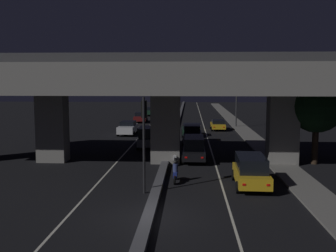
{
  "coord_description": "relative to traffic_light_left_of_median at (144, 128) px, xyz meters",
  "views": [
    {
      "loc": [
        1.84,
        -17.21,
        6.18
      ],
      "look_at": [
        -0.51,
        24.7,
        1.39
      ],
      "focal_mm": 42.0,
      "sensor_mm": 36.0,
      "label": 1
    }
  ],
  "objects": [
    {
      "name": "car_silver_lead_oncoming",
      "position": [
        -1.45,
        14.99,
        -2.62
      ],
      "size": [
        1.94,
        4.27,
        1.93
      ],
      "rotation": [
        0.0,
        0.0,
        -1.53
      ],
      "color": "gray",
      "rests_on": "ground_plane"
    },
    {
      "name": "median_divider",
      "position": [
        0.67,
        30.98,
        -3.5
      ],
      "size": [
        0.54,
        126.0,
        0.27
      ],
      "primitive_type": "cube",
      "color": "#4C4C51",
      "rests_on": "ground_plane"
    },
    {
      "name": "car_taxi_yellow_fifth",
      "position": [
        6.06,
        28.74,
        -2.95
      ],
      "size": [
        1.86,
        4.01,
        1.31
      ],
      "rotation": [
        0.0,
        0.0,
        1.58
      ],
      "color": "gold",
      "rests_on": "ground_plane"
    },
    {
      "name": "sidewalk_right",
      "position": [
        9.28,
        23.98,
        -3.57
      ],
      "size": [
        2.09,
        126.0,
        0.13
      ],
      "primitive_type": "cube",
      "color": "slate",
      "rests_on": "ground_plane"
    },
    {
      "name": "roadside_tree_kerbside_near",
      "position": [
        11.87,
        8.34,
        0.76
      ],
      "size": [
        4.07,
        4.07,
        6.45
      ],
      "color": "#2D2116",
      "rests_on": "ground_plane"
    },
    {
      "name": "car_black_second",
      "position": [
        2.84,
        9.19,
        -2.64
      ],
      "size": [
        1.87,
        4.67,
        1.87
      ],
      "rotation": [
        0.0,
        0.0,
        1.56
      ],
      "color": "black",
      "rests_on": "ground_plane"
    },
    {
      "name": "car_silver_third",
      "position": [
        2.78,
        17.67,
        -2.63
      ],
      "size": [
        2.04,
        4.6,
        1.91
      ],
      "rotation": [
        0.0,
        0.0,
        1.54
      ],
      "color": "gray",
      "rests_on": "ground_plane"
    },
    {
      "name": "car_white_second_oncoming",
      "position": [
        -4.7,
        23.75,
        -2.83
      ],
      "size": [
        2.03,
        4.4,
        1.57
      ],
      "rotation": [
        0.0,
        0.0,
        -1.59
      ],
      "color": "silver",
      "rests_on": "ground_plane"
    },
    {
      "name": "pedestrian_on_sidewalk",
      "position": [
        8.94,
        8.46,
        -2.61
      ],
      "size": [
        0.35,
        0.35,
        1.79
      ],
      "color": "#2D261E",
      "rests_on": "sidewalk_right"
    },
    {
      "name": "motorcycle_blue_filtering_near",
      "position": [
        1.64,
        2.44,
        -3.04
      ],
      "size": [
        0.33,
        1.81,
        1.38
      ],
      "rotation": [
        0.0,
        0.0,
        1.53
      ],
      "color": "black",
      "rests_on": "ground_plane"
    },
    {
      "name": "ground_plane",
      "position": [
        0.67,
        -4.02,
        -3.63
      ],
      "size": [
        200.0,
        200.0,
        0.0
      ],
      "primitive_type": "plane",
      "color": "black"
    },
    {
      "name": "motorcycle_white_filtering_mid",
      "position": [
        1.39,
        7.74,
        -3.04
      ],
      "size": [
        0.33,
        1.85,
        1.38
      ],
      "rotation": [
        0.0,
        0.0,
        1.62
      ],
      "color": "black",
      "rests_on": "ground_plane"
    },
    {
      "name": "car_dark_red_third_oncoming",
      "position": [
        -4.96,
        37.63,
        -2.89
      ],
      "size": [
        2.05,
        3.97,
        1.48
      ],
      "rotation": [
        0.0,
        0.0,
        -1.54
      ],
      "color": "#591414",
      "rests_on": "ground_plane"
    },
    {
      "name": "lane_line_right_inner",
      "position": [
        4.44,
        30.98,
        -3.63
      ],
      "size": [
        0.12,
        126.0,
        0.0
      ],
      "primitive_type": "cube",
      "color": "beige",
      "rests_on": "ground_plane"
    },
    {
      "name": "car_taxi_yellow_lead",
      "position": [
        6.11,
        1.67,
        -2.66
      ],
      "size": [
        2.07,
        4.48,
        1.82
      ],
      "rotation": [
        0.0,
        0.0,
        1.54
      ],
      "color": "gold",
      "rests_on": "ground_plane"
    },
    {
      "name": "street_lamp",
      "position": [
        8.38,
        31.96,
        0.78
      ],
      "size": [
        2.38,
        0.32,
        7.37
      ],
      "color": "#2D2D30",
      "rests_on": "ground_plane"
    },
    {
      "name": "traffic_light_left_of_median",
      "position": [
        0.0,
        0.0,
        0.0
      ],
      "size": [
        0.3,
        0.49,
        5.34
      ],
      "color": "black",
      "rests_on": "ground_plane"
    },
    {
      "name": "lane_line_left_inner",
      "position": [
        -3.1,
        30.98,
        -3.63
      ],
      "size": [
        0.12,
        126.0,
        0.0
      ],
      "primitive_type": "cube",
      "color": "beige",
      "rests_on": "ground_plane"
    },
    {
      "name": "elevated_overpass",
      "position": [
        0.33,
        8.28,
        2.38
      ],
      "size": [
        34.44,
        9.08,
        8.32
      ],
      "color": "gray",
      "rests_on": "ground_plane"
    },
    {
      "name": "car_dark_green_fourth_oncoming",
      "position": [
        -5.1,
        49.22,
        -2.84
      ],
      "size": [
        2.16,
        4.08,
        1.54
      ],
      "rotation": [
        0.0,
        0.0,
        -1.54
      ],
      "color": "black",
      "rests_on": "ground_plane"
    },
    {
      "name": "car_dark_green_fourth",
      "position": [
        2.57,
        23.14,
        -2.92
      ],
      "size": [
        2.09,
        4.4,
        1.38
      ],
      "rotation": [
        0.0,
        0.0,
        1.59
      ],
      "color": "black",
      "rests_on": "ground_plane"
    }
  ]
}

